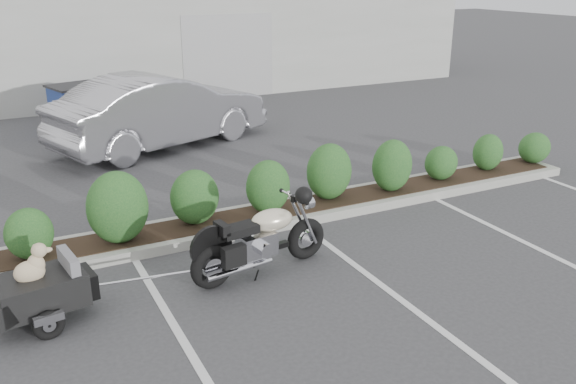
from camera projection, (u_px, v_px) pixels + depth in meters
name	position (u px, v px, depth m)	size (l,w,h in m)	color
ground	(284.00, 291.00, 7.81)	(90.00, 90.00, 0.00)	#38383A
planter_kerb	(279.00, 214.00, 10.05)	(12.00, 1.00, 0.15)	#9E9E93
building	(70.00, 26.00, 21.39)	(26.00, 10.00, 4.00)	#9EA099
motorcycle	(261.00, 240.00, 8.11)	(2.10, 0.81, 1.21)	black
pet_trailer	(40.00, 290.00, 6.98)	(1.70, 0.96, 1.00)	black
sedan	(161.00, 111.00, 13.94)	(1.77, 5.09, 1.68)	#ADACB3
dumpster	(87.00, 105.00, 15.81)	(1.95, 1.58, 1.12)	navy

